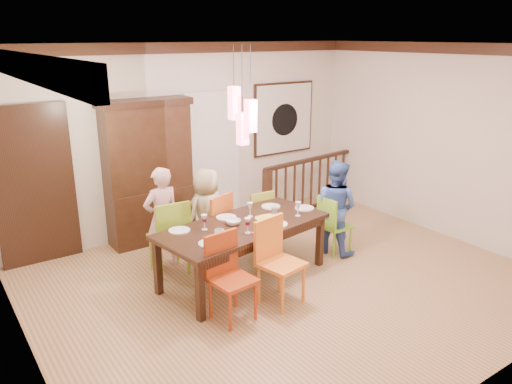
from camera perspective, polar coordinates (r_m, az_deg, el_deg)
floor at (r=6.45m, az=3.76°, el=-10.25°), size 6.00×6.00×0.00m
ceiling at (r=5.71m, az=4.36°, el=16.44°), size 6.00×6.00×0.00m
wall_back at (r=7.97m, az=-7.33°, el=6.14°), size 6.00×0.00×6.00m
wall_left at (r=4.74m, az=-25.62°, el=-3.40°), size 0.00×5.00×5.00m
wall_right at (r=8.10m, az=20.92°, el=5.31°), size 0.00×5.00×5.00m
crown_molding at (r=5.72m, az=4.34°, el=15.64°), size 6.00×5.00×0.16m
panel_door at (r=7.26m, az=-23.99°, el=0.36°), size 1.04×0.07×2.24m
white_doorway at (r=8.19m, az=-4.93°, el=3.66°), size 0.97×0.05×2.22m
painting at (r=8.87m, az=3.20°, el=8.39°), size 1.25×0.06×1.25m
pendant_cluster at (r=5.88m, az=-1.56°, el=8.74°), size 0.27×0.21×1.14m
dining_table at (r=6.26m, az=-1.45°, el=-4.36°), size 2.31×1.31×0.75m
chair_far_left at (r=6.57m, az=-10.00°, el=-4.41°), size 0.49×0.49×1.01m
chair_far_mid at (r=6.88m, az=-5.16°, el=-3.39°), size 0.56×0.56×0.97m
chair_far_right at (r=7.34m, az=0.01°, el=-2.47°), size 0.41×0.41×0.86m
chair_near_left at (r=5.44m, az=-2.70°, el=-9.26°), size 0.48×0.48×0.96m
chair_near_mid at (r=5.75m, az=2.95°, el=-7.46°), size 0.53×0.53×1.01m
chair_end_right at (r=7.16m, az=9.08°, el=-3.26°), size 0.39×0.39×0.85m
china_hutch at (r=7.53m, az=-12.19°, el=2.28°), size 1.35×0.46×2.14m
balustrade at (r=8.88m, az=6.35°, el=1.05°), size 2.23×0.31×0.96m
person_far_left at (r=6.68m, az=-10.70°, el=-2.99°), size 0.53×0.37×1.39m
person_far_mid at (r=6.93m, az=-5.62°, el=-2.48°), size 0.69×0.50×1.29m
person_end_right at (r=7.14m, az=9.06°, el=-1.71°), size 0.69×0.78×1.35m
serving_bowl at (r=6.22m, az=1.43°, el=-3.33°), size 0.33×0.33×0.08m
small_bowl at (r=6.22m, az=-2.63°, el=-3.46°), size 0.22×0.22×0.06m
cup_left at (r=5.85m, az=-4.21°, el=-4.71°), size 0.15×0.15×0.09m
cup_right at (r=6.59m, az=2.16°, el=-2.08°), size 0.13×0.13×0.09m
plate_far_left at (r=6.08m, az=-8.76°, el=-4.36°), size 0.26×0.26×0.01m
plate_far_mid at (r=6.44m, az=-3.42°, el=-2.90°), size 0.26×0.26×0.01m
plate_far_right at (r=6.84m, az=1.71°, el=-1.66°), size 0.26×0.26×0.01m
plate_near_left at (r=5.68m, az=-5.32°, el=-5.86°), size 0.26×0.26×0.01m
plate_near_mid at (r=6.21m, az=2.44°, el=-3.68°), size 0.26×0.26×0.01m
plate_end_right at (r=6.80m, az=5.55°, el=-1.84°), size 0.26×0.26×0.01m
wine_glass_a at (r=6.06m, az=-5.92°, el=-3.45°), size 0.08×0.08×0.19m
wine_glass_b at (r=6.45m, az=-0.67°, el=-2.02°), size 0.08×0.08×0.19m
wine_glass_c at (r=5.92m, az=-0.95°, el=-3.86°), size 0.08×0.08×0.19m
wine_glass_d at (r=6.50m, az=4.81°, el=-1.94°), size 0.08×0.08×0.19m
napkin at (r=5.94m, az=0.45°, el=-4.70°), size 0.18×0.14×0.01m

